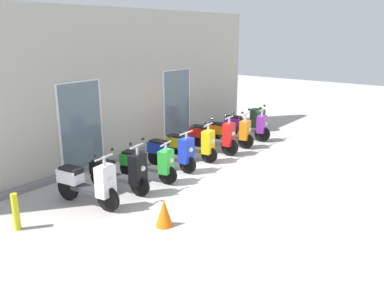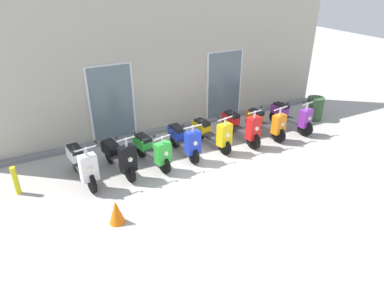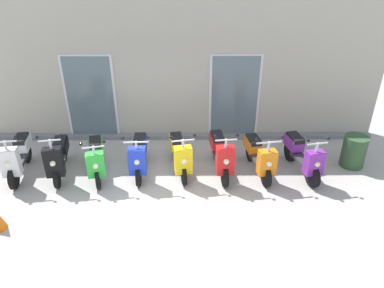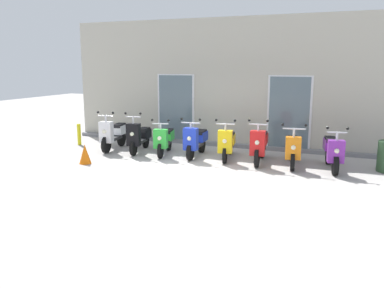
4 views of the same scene
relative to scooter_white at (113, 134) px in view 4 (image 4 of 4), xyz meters
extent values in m
plane|color=#A8A39E|center=(3.18, -1.00, -0.50)|extent=(40.00, 40.00, 0.00)
cube|color=#B2AD9E|center=(3.18, 2.01, 1.53)|extent=(11.31, 0.30, 4.06)
cube|color=slate|center=(3.18, 1.76, -0.44)|extent=(11.31, 0.20, 0.12)
cube|color=silver|center=(1.30, 1.84, 0.65)|extent=(1.32, 0.04, 2.30)
cube|color=slate|center=(1.30, 1.82, 0.65)|extent=(1.20, 0.02, 2.22)
cube|color=silver|center=(5.06, 1.84, 0.65)|extent=(1.32, 0.04, 2.30)
cube|color=slate|center=(5.06, 1.82, 0.65)|extent=(1.20, 0.02, 2.22)
cylinder|color=black|center=(0.07, -0.52, -0.25)|extent=(0.16, 0.52, 0.52)
cylinder|color=black|center=(-0.08, 0.58, -0.25)|extent=(0.16, 0.52, 0.52)
cube|color=#2D2D30|center=(0.00, 0.03, -0.15)|extent=(0.35, 0.72, 0.09)
cube|color=white|center=(0.07, -0.48, 0.13)|extent=(0.41, 0.29, 0.63)
sphere|color=#F2EFCC|center=(0.08, -0.61, 0.17)|extent=(0.12, 0.12, 0.12)
cube|color=white|center=(-0.07, 0.48, 0.06)|extent=(0.37, 0.56, 0.28)
cube|color=black|center=(-0.06, 0.44, 0.20)|extent=(0.32, 0.51, 0.11)
cylinder|color=silver|center=(0.07, -0.48, 0.53)|extent=(0.06, 0.06, 0.21)
cylinder|color=silver|center=(0.07, -0.48, 0.62)|extent=(0.49, 0.10, 0.04)
sphere|color=black|center=(0.31, -0.44, 0.72)|extent=(0.07, 0.07, 0.07)
sphere|color=black|center=(-0.18, -0.51, 0.72)|extent=(0.07, 0.07, 0.07)
cylinder|color=black|center=(0.99, -0.49, -0.28)|extent=(0.17, 0.46, 0.45)
cylinder|color=black|center=(0.80, 0.61, -0.28)|extent=(0.17, 0.46, 0.45)
cube|color=#2D2D30|center=(0.89, 0.06, -0.18)|extent=(0.38, 0.73, 0.09)
cube|color=black|center=(0.98, -0.45, 0.11)|extent=(0.42, 0.30, 0.65)
sphere|color=#F2EFCC|center=(1.01, -0.58, 0.15)|extent=(0.12, 0.12, 0.12)
cube|color=black|center=(0.81, 0.52, -0.03)|extent=(0.39, 0.56, 0.28)
cube|color=black|center=(0.82, 0.48, 0.11)|extent=(0.34, 0.52, 0.11)
cylinder|color=silver|center=(0.98, -0.45, 0.53)|extent=(0.06, 0.06, 0.23)
cylinder|color=silver|center=(0.98, -0.45, 0.63)|extent=(0.45, 0.11, 0.04)
sphere|color=black|center=(1.21, -0.41, 0.73)|extent=(0.07, 0.07, 0.07)
sphere|color=black|center=(0.76, -0.49, 0.73)|extent=(0.07, 0.07, 0.07)
cylinder|color=black|center=(1.88, -0.51, -0.28)|extent=(0.18, 0.46, 0.46)
cylinder|color=black|center=(1.64, 0.54, -0.28)|extent=(0.18, 0.46, 0.46)
cube|color=#2D2D30|center=(1.76, 0.01, -0.18)|extent=(0.40, 0.71, 0.09)
cube|color=green|center=(1.87, -0.47, 0.05)|extent=(0.42, 0.32, 0.54)
sphere|color=#F2EFCC|center=(1.90, -0.60, 0.09)|extent=(0.12, 0.12, 0.12)
cube|color=green|center=(1.66, 0.45, -0.02)|extent=(0.41, 0.57, 0.28)
cube|color=black|center=(1.67, 0.41, 0.12)|extent=(0.36, 0.53, 0.11)
cylinder|color=silver|center=(1.87, -0.47, 0.40)|extent=(0.06, 0.06, 0.20)
cylinder|color=silver|center=(1.87, -0.47, 0.48)|extent=(0.46, 0.14, 0.04)
sphere|color=black|center=(2.10, -0.42, 0.58)|extent=(0.07, 0.07, 0.07)
sphere|color=black|center=(1.65, -0.53, 0.58)|extent=(0.07, 0.07, 0.07)
cylinder|color=black|center=(2.76, -0.42, -0.28)|extent=(0.12, 0.46, 0.45)
cylinder|color=black|center=(2.70, 0.63, -0.28)|extent=(0.12, 0.46, 0.45)
cube|color=#2D2D30|center=(2.73, 0.11, -0.18)|extent=(0.29, 0.66, 0.09)
cube|color=#1E38C6|center=(2.75, -0.38, 0.09)|extent=(0.39, 0.26, 0.61)
sphere|color=#F2EFCC|center=(2.76, -0.51, 0.13)|extent=(0.12, 0.12, 0.12)
cube|color=#1E38C6|center=(2.71, 0.53, 0.01)|extent=(0.33, 0.53, 0.28)
cube|color=black|center=(2.71, 0.49, 0.15)|extent=(0.28, 0.49, 0.11)
cylinder|color=silver|center=(2.75, -0.38, 0.47)|extent=(0.06, 0.06, 0.19)
cylinder|color=silver|center=(2.75, -0.38, 0.54)|extent=(0.53, 0.06, 0.04)
sphere|color=black|center=(3.02, -0.37, 0.64)|extent=(0.07, 0.07, 0.07)
sphere|color=black|center=(2.49, -0.39, 0.64)|extent=(0.07, 0.07, 0.07)
cylinder|color=black|center=(3.75, -0.39, -0.28)|extent=(0.16, 0.45, 0.45)
cylinder|color=black|center=(3.55, 0.75, -0.28)|extent=(0.16, 0.45, 0.45)
cube|color=#2D2D30|center=(3.65, 0.18, -0.18)|extent=(0.38, 0.75, 0.09)
cube|color=yellow|center=(3.74, -0.35, 0.08)|extent=(0.42, 0.30, 0.61)
sphere|color=#F2EFCC|center=(3.76, -0.47, 0.12)|extent=(0.12, 0.12, 0.12)
cube|color=yellow|center=(3.56, 0.65, -0.04)|extent=(0.39, 0.56, 0.28)
cube|color=black|center=(3.57, 0.61, 0.10)|extent=(0.34, 0.52, 0.11)
cylinder|color=silver|center=(3.74, -0.35, 0.48)|extent=(0.06, 0.06, 0.21)
cylinder|color=silver|center=(3.74, -0.35, 0.56)|extent=(0.50, 0.12, 0.04)
sphere|color=black|center=(3.99, -0.30, 0.66)|extent=(0.07, 0.07, 0.07)
sphere|color=black|center=(3.50, -0.39, 0.66)|extent=(0.07, 0.07, 0.07)
cylinder|color=black|center=(4.65, -0.47, -0.25)|extent=(0.15, 0.50, 0.50)
cylinder|color=black|center=(4.53, 0.67, -0.25)|extent=(0.15, 0.50, 0.50)
cube|color=#2D2D30|center=(4.59, 0.10, -0.15)|extent=(0.33, 0.73, 0.09)
cube|color=red|center=(4.64, -0.43, 0.13)|extent=(0.40, 0.28, 0.64)
sphere|color=#F2EFCC|center=(4.66, -0.56, 0.17)|extent=(0.12, 0.12, 0.12)
cube|color=red|center=(4.54, 0.57, 0.06)|extent=(0.35, 0.55, 0.28)
cube|color=black|center=(4.54, 0.53, 0.20)|extent=(0.31, 0.50, 0.11)
cylinder|color=silver|center=(4.64, -0.43, 0.53)|extent=(0.06, 0.06, 0.21)
cylinder|color=silver|center=(4.64, -0.43, 0.62)|extent=(0.47, 0.08, 0.04)
sphere|color=black|center=(4.87, -0.41, 0.72)|extent=(0.07, 0.07, 0.07)
sphere|color=black|center=(4.41, -0.46, 0.72)|extent=(0.07, 0.07, 0.07)
cylinder|color=black|center=(5.55, -0.48, -0.27)|extent=(0.17, 0.48, 0.47)
cylinder|color=black|center=(5.37, 0.60, -0.27)|extent=(0.17, 0.48, 0.47)
cube|color=#2D2D30|center=(5.46, 0.06, -0.17)|extent=(0.37, 0.71, 0.09)
cube|color=orange|center=(5.54, -0.44, 0.07)|extent=(0.41, 0.30, 0.56)
sphere|color=#F2EFCC|center=(5.56, -0.57, 0.11)|extent=(0.12, 0.12, 0.12)
cube|color=orange|center=(5.39, 0.51, 0.00)|extent=(0.38, 0.56, 0.28)
cube|color=black|center=(5.39, 0.47, 0.14)|extent=(0.33, 0.52, 0.11)
cylinder|color=silver|center=(5.54, -0.44, 0.45)|extent=(0.06, 0.06, 0.25)
cylinder|color=silver|center=(5.54, -0.44, 0.56)|extent=(0.55, 0.13, 0.04)
sphere|color=black|center=(5.82, -0.39, 0.66)|extent=(0.07, 0.07, 0.07)
sphere|color=black|center=(5.27, -0.48, 0.66)|extent=(0.07, 0.07, 0.07)
cylinder|color=black|center=(6.56, -0.50, -0.26)|extent=(0.21, 0.50, 0.49)
cylinder|color=black|center=(6.34, 0.59, -0.26)|extent=(0.21, 0.50, 0.49)
cube|color=#2D2D30|center=(6.45, 0.04, -0.16)|extent=(0.39, 0.73, 0.09)
cube|color=purple|center=(6.55, -0.46, 0.07)|extent=(0.42, 0.31, 0.54)
sphere|color=#F2EFCC|center=(6.58, -0.59, 0.11)|extent=(0.12, 0.12, 0.12)
cube|color=purple|center=(6.36, 0.49, 0.06)|extent=(0.40, 0.57, 0.28)
cube|color=black|center=(6.37, 0.45, 0.20)|extent=(0.35, 0.52, 0.11)
cylinder|color=silver|center=(6.55, -0.46, 0.44)|extent=(0.06, 0.06, 0.23)
cylinder|color=silver|center=(6.55, -0.46, 0.54)|extent=(0.45, 0.12, 0.04)
sphere|color=black|center=(6.77, -0.42, 0.64)|extent=(0.07, 0.07, 0.07)
sphere|color=black|center=(6.33, -0.51, 0.64)|extent=(0.07, 0.07, 0.07)
cylinder|color=yellow|center=(-1.46, 0.19, -0.15)|extent=(0.12, 0.12, 0.70)
cone|color=orange|center=(0.28, -1.82, -0.24)|extent=(0.32, 0.32, 0.52)
camera|label=1|loc=(-4.70, -6.30, 2.99)|focal=37.29mm
camera|label=2|loc=(-0.87, -7.40, 4.15)|focal=32.09mm
camera|label=3|loc=(3.88, -7.09, 4.21)|focal=34.12mm
camera|label=4|loc=(6.90, -10.48, 2.15)|focal=37.63mm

